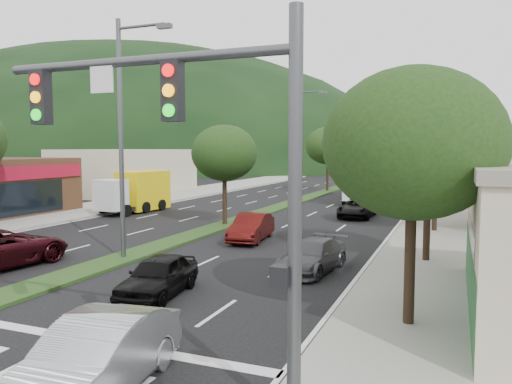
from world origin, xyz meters
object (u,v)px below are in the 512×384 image
at_px(tree_r_a, 413,144).
at_px(box_truck, 137,193).
at_px(tree_r_e, 445,146).
at_px(car_queue_d, 357,208).
at_px(tree_r_d, 442,142).
at_px(tree_r_c, 437,148).
at_px(car_queue_c, 251,227).
at_px(tree_med_near, 224,153).
at_px(streetlight_mid, 300,138).
at_px(sedan_silver, 96,359).
at_px(motorhome, 367,180).
at_px(car_queue_b, 312,256).
at_px(traffic_signal, 208,152).
at_px(tree_r_b, 429,140).
at_px(tree_med_far, 328,146).
at_px(streetlight_near, 125,127).
at_px(car_queue_a, 158,276).

relative_size(tree_r_a, box_truck, 1.06).
height_order(tree_r_e, car_queue_d, tree_r_e).
xyz_separation_m(tree_r_d, tree_r_e, (0.00, 10.00, -0.29)).
bearing_deg(tree_r_c, car_queue_c, -145.04).
distance_m(tree_r_c, tree_med_near, 12.17).
height_order(tree_r_a, car_queue_c, tree_r_a).
bearing_deg(streetlight_mid, sedan_silver, -79.26).
bearing_deg(motorhome, car_queue_b, -86.74).
bearing_deg(sedan_silver, traffic_signal, 4.14).
relative_size(traffic_signal, streetlight_mid, 0.70).
bearing_deg(box_truck, tree_med_near, 163.77).
distance_m(tree_r_b, tree_r_d, 18.00).
bearing_deg(traffic_signal, tree_med_far, 101.22).
bearing_deg(streetlight_near, tree_r_d, 61.80).
bearing_deg(traffic_signal, tree_r_a, 61.80).
distance_m(tree_r_a, car_queue_c, 13.81).
relative_size(tree_r_e, tree_med_near, 1.11).
bearing_deg(motorhome, car_queue_d, -85.84).
xyz_separation_m(tree_r_d, car_queue_b, (-3.98, -21.00, -4.58)).
distance_m(tree_med_near, streetlight_near, 10.07).
bearing_deg(tree_r_a, streetlight_mid, 112.13).
relative_size(sedan_silver, car_queue_c, 1.08).
distance_m(tree_r_d, streetlight_mid, 12.18).
bearing_deg(streetlight_near, tree_med_near, 91.18).
relative_size(tree_r_c, streetlight_near, 0.65).
relative_size(tree_r_c, car_queue_b, 1.56).
bearing_deg(tree_med_far, car_queue_a, -83.82).
relative_size(car_queue_a, car_queue_d, 0.84).
bearing_deg(box_truck, car_queue_d, -163.17).
bearing_deg(tree_r_d, streetlight_mid, 165.73).
xyz_separation_m(tree_med_far, car_queue_b, (8.02, -35.00, -4.40)).
distance_m(tree_med_near, car_queue_a, 15.13).
bearing_deg(tree_r_a, tree_med_near, 130.60).
bearing_deg(tree_r_c, tree_r_a, -90.00).
relative_size(car_queue_b, motorhome, 0.43).
bearing_deg(box_truck, tree_r_d, -152.53).
height_order(tree_r_b, motorhome, tree_r_b).
xyz_separation_m(car_queue_b, box_truck, (-16.91, 12.52, 0.82)).
bearing_deg(tree_med_near, tree_r_e, 61.39).
distance_m(tree_r_b, car_queue_c, 9.82).
distance_m(traffic_signal, tree_med_near, 21.53).
height_order(streetlight_near, sedan_silver, streetlight_near).
bearing_deg(tree_r_e, car_queue_a, -102.03).
distance_m(streetlight_mid, car_queue_d, 11.71).
distance_m(tree_med_near, car_queue_d, 10.29).
distance_m(tree_r_b, tree_med_near, 13.43).
relative_size(tree_r_d, streetlight_near, 0.72).
bearing_deg(streetlight_mid, streetlight_near, -90.00).
bearing_deg(streetlight_mid, tree_med_far, 91.07).
relative_size(tree_med_far, car_queue_b, 1.67).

